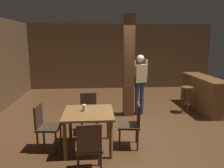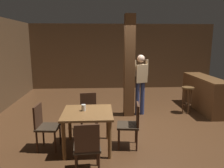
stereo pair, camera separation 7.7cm
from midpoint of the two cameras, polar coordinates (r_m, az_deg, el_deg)
ground_plane at (r=5.64m, az=7.02°, el=-10.72°), size 10.80×10.80×0.00m
wall_back at (r=9.70m, az=2.06°, el=7.18°), size 8.00×0.10×2.80m
pillar at (r=6.07m, az=4.05°, el=4.59°), size 0.28×0.28×2.80m
dining_table at (r=4.31m, az=-6.66°, el=-8.83°), size 0.96×0.96×0.76m
chair_east at (r=4.41m, az=4.85°, el=-10.04°), size 0.47×0.47×0.89m
chair_south at (r=3.54m, az=-6.68°, el=-15.76°), size 0.45×0.45×0.89m
chair_north at (r=5.15m, az=-6.48°, el=-6.89°), size 0.47×0.47×0.89m
chair_west at (r=4.50m, az=-17.61°, el=-10.12°), size 0.46×0.46×0.89m
napkin_cup at (r=4.32m, az=-7.74°, el=-6.18°), size 0.08×0.08×0.12m
standing_person at (r=6.19m, az=6.94°, el=0.95°), size 0.47×0.30×1.72m
bar_counter at (r=7.26m, az=21.81°, el=-2.16°), size 0.56×2.10×1.01m
bar_stool_near at (r=6.76m, az=18.61°, el=-2.33°), size 0.35×0.35×0.78m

